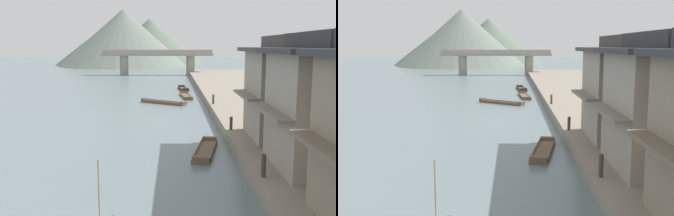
% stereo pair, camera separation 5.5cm
% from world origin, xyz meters
% --- Properties ---
extents(riverbank_right, '(18.00, 110.00, 0.75)m').
position_xyz_m(riverbank_right, '(15.97, 30.00, 0.38)').
color(riverbank_right, gray).
rests_on(riverbank_right, ground).
extents(boat_moored_nearest, '(5.12, 3.75, 0.44)m').
position_xyz_m(boat_moored_nearest, '(2.38, 34.15, 0.14)').
color(boat_moored_nearest, brown).
rests_on(boat_moored_nearest, ground).
extents(boat_moored_second, '(1.53, 5.75, 0.40)m').
position_xyz_m(boat_moored_second, '(5.05, 39.71, 0.13)').
color(boat_moored_second, brown).
rests_on(boat_moored_second, ground).
extents(boat_moored_third, '(1.95, 5.22, 0.41)m').
position_xyz_m(boat_moored_third, '(5.39, 13.91, 0.13)').
color(boat_moored_third, brown).
rests_on(boat_moored_third, ground).
extents(boat_moored_far, '(1.54, 4.67, 0.52)m').
position_xyz_m(boat_moored_far, '(4.91, 47.83, 0.17)').
color(boat_moored_far, '#423328').
rests_on(boat_moored_far, ground).
extents(house_waterfront_second, '(6.05, 6.16, 6.14)m').
position_xyz_m(house_waterfront_second, '(10.61, 8.62, 3.76)').
color(house_waterfront_second, gray).
rests_on(house_waterfront_second, riverbank_right).
extents(house_waterfront_tall, '(6.73, 5.95, 6.14)m').
position_xyz_m(house_waterfront_tall, '(10.95, 14.72, 3.76)').
color(house_waterfront_tall, gray).
rests_on(house_waterfront_tall, riverbank_right).
extents(mooring_post_dock_near, '(0.20, 0.20, 0.99)m').
position_xyz_m(mooring_post_dock_near, '(7.32, 7.28, 1.25)').
color(mooring_post_dock_near, '#473828').
rests_on(mooring_post_dock_near, riverbank_right).
extents(mooring_post_dock_mid, '(0.20, 0.20, 0.88)m').
position_xyz_m(mooring_post_dock_mid, '(7.32, 16.91, 1.19)').
color(mooring_post_dock_mid, '#473828').
rests_on(mooring_post_dock_mid, riverbank_right).
extents(mooring_post_dock_far, '(0.20, 0.20, 0.91)m').
position_xyz_m(mooring_post_dock_far, '(7.32, 28.82, 1.20)').
color(mooring_post_dock_far, '#473828').
rests_on(mooring_post_dock_far, riverbank_right).
extents(stone_bridge, '(23.90, 2.40, 5.43)m').
position_xyz_m(stone_bridge, '(0.00, 77.49, 3.53)').
color(stone_bridge, gray).
rests_on(stone_bridge, ground).
extents(hill_far_west, '(36.85, 36.85, 15.39)m').
position_xyz_m(hill_far_west, '(-4.55, 128.40, 7.69)').
color(hill_far_west, '#5B6B5B').
rests_on(hill_far_west, ground).
extents(hill_far_centre, '(40.08, 40.08, 17.57)m').
position_xyz_m(hill_far_centre, '(-12.21, 117.10, 8.79)').
color(hill_far_centre, slate).
rests_on(hill_far_centre, ground).
extents(hill_far_east, '(45.77, 45.77, 17.68)m').
position_xyz_m(hill_far_east, '(-13.27, 127.75, 8.84)').
color(hill_far_east, '#4C5B56').
rests_on(hill_far_east, ground).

